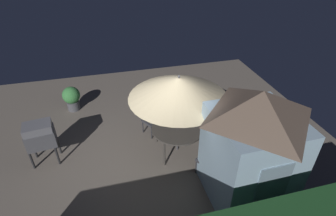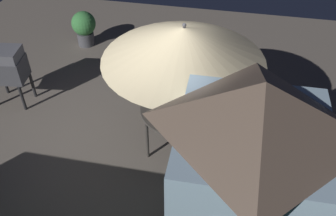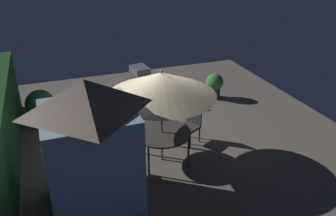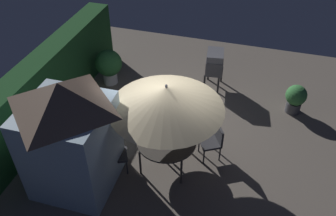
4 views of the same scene
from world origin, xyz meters
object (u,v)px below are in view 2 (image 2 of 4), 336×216
at_px(chair_near_shed, 203,174).
at_px(chair_far_side, 162,81).
at_px(patio_table, 182,110).
at_px(potted_plant_by_shed, 84,27).
at_px(bbq_grill, 5,66).
at_px(garden_shed, 247,175).
at_px(patio_umbrella, 184,44).

distance_m(chair_near_shed, chair_far_side, 2.38).
bearing_deg(patio_table, potted_plant_by_shed, -44.81).
xyz_separation_m(chair_far_side, potted_plant_by_shed, (2.32, -1.86, -0.04)).
relative_size(bbq_grill, potted_plant_by_shed, 1.40).
bearing_deg(patio_table, chair_far_side, -60.73).
distance_m(patio_table, chair_far_side, 1.16).
bearing_deg(patio_table, bbq_grill, -7.59).
height_order(bbq_grill, potted_plant_by_shed, bbq_grill).
xyz_separation_m(garden_shed, potted_plant_by_shed, (3.94, -4.63, -0.91)).
xyz_separation_m(patio_umbrella, bbq_grill, (3.46, -0.46, -1.14)).
bearing_deg(potted_plant_by_shed, chair_near_shed, 130.50).
bearing_deg(potted_plant_by_shed, patio_umbrella, 135.19).
distance_m(patio_umbrella, potted_plant_by_shed, 4.33).
xyz_separation_m(patio_table, patio_umbrella, (-0.00, 0.00, 1.27)).
bearing_deg(potted_plant_by_shed, patio_table, 135.19).
relative_size(patio_umbrella, chair_near_shed, 2.75).
bearing_deg(patio_umbrella, garden_shed, 120.83).
height_order(patio_table, bbq_grill, bbq_grill).
bearing_deg(chair_near_shed, potted_plant_by_shed, -49.50).
xyz_separation_m(garden_shed, bbq_grill, (4.52, -2.23, -0.54)).
distance_m(patio_table, chair_near_shed, 1.25).
relative_size(patio_table, chair_near_shed, 1.54).
distance_m(patio_table, potted_plant_by_shed, 4.07).
bearing_deg(patio_table, patio_umbrella, 180.00).
bearing_deg(patio_umbrella, chair_near_shed, 114.86).
distance_m(garden_shed, bbq_grill, 5.07).
height_order(patio_table, chair_near_shed, chair_near_shed).
bearing_deg(patio_umbrella, patio_table, 0.00).
bearing_deg(patio_umbrella, bbq_grill, -7.59).
height_order(garden_shed, chair_near_shed, garden_shed).
xyz_separation_m(patio_table, chair_near_shed, (-0.52, 1.12, -0.20)).
distance_m(chair_far_side, potted_plant_by_shed, 2.97).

